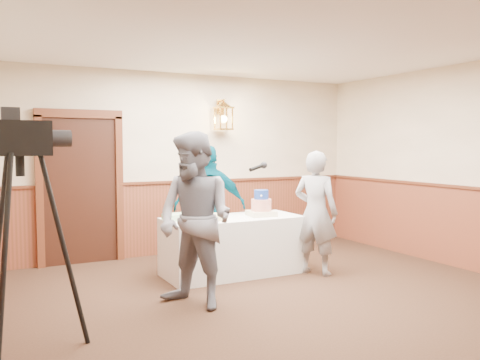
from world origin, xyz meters
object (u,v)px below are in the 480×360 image
object	(u,v)px
interviewer	(195,220)
tv_camera_rig	(23,252)
display_table	(233,246)
baker	(316,213)
sheet_cake_green	(177,217)
assistant_p	(210,207)
tiered_cake	(261,206)
sheet_cake_yellow	(212,217)

from	to	relation	value
interviewer	tv_camera_rig	size ratio (longest dim) A/B	0.97
display_table	baker	size ratio (longest dim) A/B	1.11
interviewer	sheet_cake_green	bearing A→B (deg)	139.94
assistant_p	sheet_cake_green	bearing A→B (deg)	48.45
tiered_cake	sheet_cake_green	bearing A→B (deg)	170.05
sheet_cake_yellow	sheet_cake_green	bearing A→B (deg)	150.54
tiered_cake	baker	xyz separation A→B (m)	(0.57, -0.44, -0.08)
display_table	interviewer	xyz separation A→B (m)	(-0.96, -1.04, 0.54)
sheet_cake_green	tv_camera_rig	bearing A→B (deg)	-139.12
interviewer	baker	bearing A→B (deg)	77.05
display_table	sheet_cake_yellow	xyz separation A→B (m)	(-0.34, -0.08, 0.41)
interviewer	display_table	bearing A→B (deg)	108.71
sheet_cake_yellow	baker	size ratio (longest dim) A/B	0.22
sheet_cake_green	interviewer	world-z (taller)	interviewer
tv_camera_rig	tiered_cake	bearing A→B (deg)	23.45
tiered_cake	interviewer	xyz separation A→B (m)	(-1.35, -0.98, 0.03)
interviewer	sheet_cake_yellow	bearing A→B (deg)	118.36
display_table	baker	world-z (taller)	baker
sheet_cake_yellow	interviewer	size ratio (longest dim) A/B	0.19
baker	tiered_cake	bearing A→B (deg)	20.60
baker	assistant_p	bearing A→B (deg)	16.47
display_table	tv_camera_rig	size ratio (longest dim) A/B	0.95
sheet_cake_green	interviewer	xyz separation A→B (m)	(-0.24, -1.17, 0.13)
tv_camera_rig	sheet_cake_yellow	bearing A→B (deg)	29.71
display_table	sheet_cake_green	bearing A→B (deg)	169.37
tiered_cake	sheet_cake_yellow	xyz separation A→B (m)	(-0.73, -0.02, -0.10)
tiered_cake	baker	bearing A→B (deg)	-37.88
display_table	tiered_cake	size ratio (longest dim) A/B	4.80
display_table	assistant_p	xyz separation A→B (m)	(-0.12, 0.47, 0.47)
interviewer	baker	xyz separation A→B (m)	(1.92, 0.54, -0.11)
assistant_p	tiered_cake	bearing A→B (deg)	153.21
interviewer	tiered_cake	bearing A→B (deg)	97.35
tiered_cake	display_table	bearing A→B (deg)	171.32
tiered_cake	interviewer	bearing A→B (deg)	-144.05
sheet_cake_yellow	sheet_cake_green	distance (m)	0.44
sheet_cake_green	assistant_p	world-z (taller)	assistant_p
sheet_cake_green	baker	bearing A→B (deg)	-20.76
assistant_p	sheet_cake_yellow	bearing A→B (deg)	87.90
sheet_cake_green	baker	size ratio (longest dim) A/B	0.20
sheet_cake_green	interviewer	distance (m)	1.20
display_table	tv_camera_rig	bearing A→B (deg)	-149.92
tiered_cake	sheet_cake_green	xyz separation A→B (m)	(-1.11, 0.19, -0.10)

